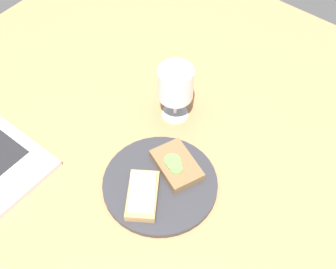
% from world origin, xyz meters
% --- Properties ---
extents(wooden_table, '(1.40, 1.40, 0.03)m').
position_xyz_m(wooden_table, '(0.00, 0.00, 0.01)').
color(wooden_table, '#B27F51').
rests_on(wooden_table, ground).
extents(plate, '(0.25, 0.25, 0.01)m').
position_xyz_m(plate, '(-0.04, -0.05, 0.04)').
color(plate, '#333338').
rests_on(plate, wooden_table).
extents(sandwich_with_cheese, '(0.13, 0.12, 0.03)m').
position_xyz_m(sandwich_with_cheese, '(-0.10, -0.05, 0.06)').
color(sandwich_with_cheese, '#A88456').
rests_on(sandwich_with_cheese, plate).
extents(sandwich_with_cucumber, '(0.12, 0.14, 0.02)m').
position_xyz_m(sandwich_with_cucumber, '(0.01, -0.06, 0.05)').
color(sandwich_with_cucumber, brown).
rests_on(sandwich_with_cucumber, plate).
extents(wine_glass, '(0.08, 0.08, 0.15)m').
position_xyz_m(wine_glass, '(0.14, 0.05, 0.13)').
color(wine_glass, white).
rests_on(wine_glass, wooden_table).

